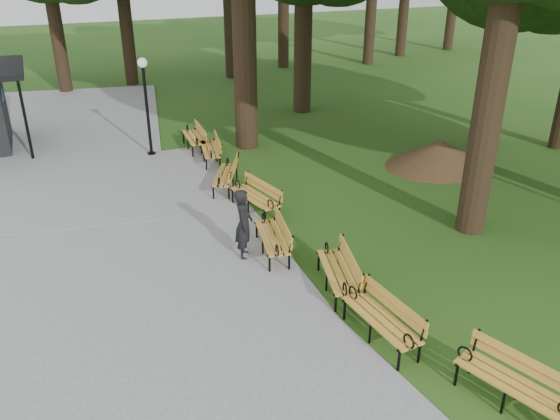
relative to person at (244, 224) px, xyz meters
name	(u,v)px	position (x,y,z in m)	size (l,w,h in m)	color
ground	(344,314)	(1.04, -2.87, -0.85)	(100.00, 100.00, 0.00)	#265117
path	(113,279)	(-2.96, 0.13, -0.82)	(12.00, 38.00, 0.06)	gray
person	(244,224)	(0.00, 0.00, 0.00)	(0.62, 0.41, 1.69)	black
lamp_post	(145,87)	(-0.61, 7.83, 1.52)	(0.32, 0.32, 3.30)	black
dirt_mound	(439,153)	(7.82, 3.15, -0.40)	(2.98, 2.98, 0.89)	#47301C
bench_1	(513,384)	(2.25, -6.02, -0.41)	(1.90, 0.64, 0.88)	gold
bench_2	(381,320)	(1.26, -3.81, -0.41)	(1.90, 0.64, 0.88)	gold
bench_3	(337,272)	(1.32, -2.05, -0.41)	(1.90, 0.64, 0.88)	gold
bench_4	(272,237)	(0.64, -0.12, -0.41)	(1.90, 0.64, 0.88)	gold
bench_5	(255,197)	(1.07, 2.16, -0.41)	(1.90, 0.64, 0.88)	gold
bench_6	(225,175)	(0.83, 4.01, -0.41)	(1.90, 0.64, 0.88)	gold
bench_7	(210,149)	(1.07, 6.40, -0.41)	(1.90, 0.64, 0.88)	gold
bench_8	(194,138)	(0.90, 7.84, -0.41)	(1.90, 0.64, 0.88)	gold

